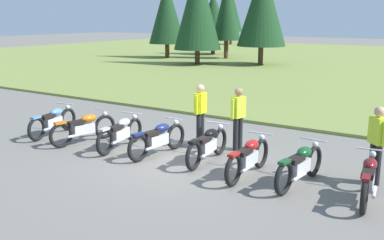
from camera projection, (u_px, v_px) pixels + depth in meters
ground_plane at (179, 160)px, 11.23m from camera, size 140.00×140.00×0.00m
motorcycle_sky_blue at (53, 121)px, 13.48m from camera, size 0.70×2.08×0.88m
motorcycle_orange at (84, 128)px, 12.66m from camera, size 0.69×2.08×0.88m
motorcycle_silver at (121, 133)px, 12.12m from camera, size 0.66×2.09×0.88m
motorcycle_navy at (158, 138)px, 11.53m from camera, size 0.62×2.10×0.88m
motorcycle_black at (208, 145)px, 10.98m from camera, size 0.62×2.10×0.88m
motorcycle_red at (248, 157)px, 9.99m from camera, size 0.62×2.10×0.88m
motorcycle_british_green at (300, 165)px, 9.46m from camera, size 0.62×2.10×0.88m
motorcycle_maroon at (368, 179)px, 8.67m from camera, size 0.65×2.09×0.88m
rider_with_back_turned at (238, 115)px, 11.88m from camera, size 0.29×0.54×1.67m
rider_checking_bike at (200, 110)px, 12.46m from camera, size 0.25×0.55×1.67m
rider_near_row_end at (377, 141)px, 9.42m from camera, size 0.43×0.41×1.67m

